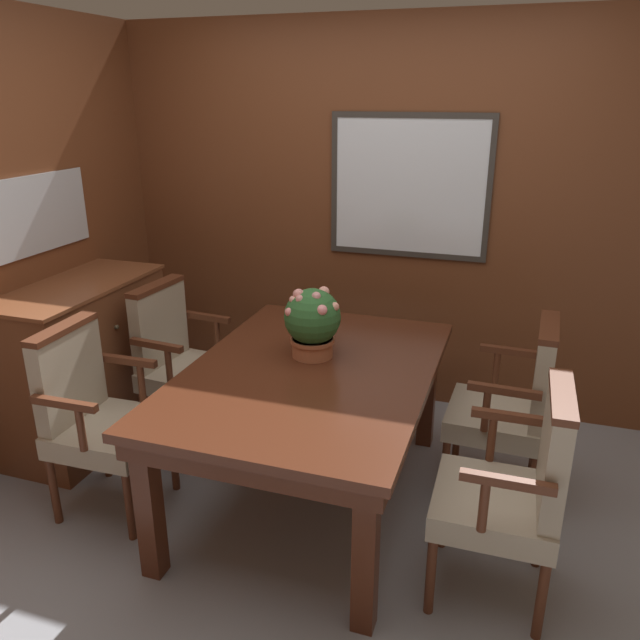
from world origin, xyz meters
TOP-DOWN VIEW (x-y plane):
  - ground_plane at (0.00, 0.00)m, footprint 14.00×14.00m
  - wall_back at (0.00, 1.63)m, footprint 7.20×0.08m
  - dining_table at (-0.01, 0.30)m, footprint 1.16×1.67m
  - chair_right_near at (0.98, -0.06)m, footprint 0.49×0.53m
  - chair_left_near at (-1.00, -0.07)m, footprint 0.50×0.54m
  - chair_left_far at (-0.96, 0.66)m, footprint 0.52×0.56m
  - chair_right_far at (0.94, 0.68)m, footprint 0.50×0.54m
  - potted_plant at (-0.05, 0.45)m, footprint 0.29×0.29m
  - sideboard_cabinet at (-1.49, 0.48)m, footprint 0.51×1.08m

SIDE VIEW (x-z plane):
  - ground_plane at x=0.00m, z-range 0.00..0.00m
  - sideboard_cabinet at x=-1.49m, z-range 0.00..0.97m
  - chair_right_near at x=0.98m, z-range 0.05..1.01m
  - chair_left_near at x=-1.00m, z-range 0.05..1.01m
  - chair_left_far at x=-0.96m, z-range 0.05..1.01m
  - chair_right_far at x=0.94m, z-range 0.05..1.01m
  - dining_table at x=-0.01m, z-range 0.28..1.02m
  - potted_plant at x=-0.05m, z-range 0.75..1.11m
  - wall_back at x=0.00m, z-range 0.00..2.45m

